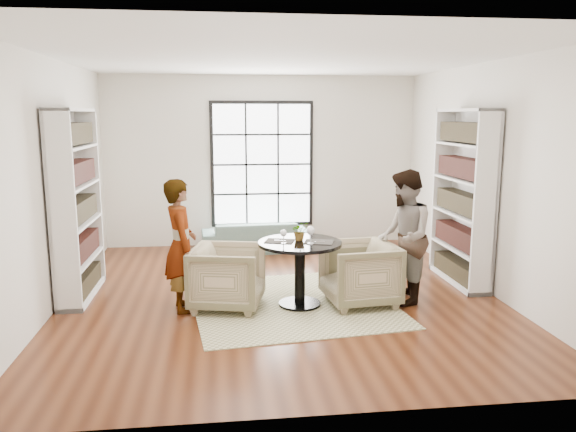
{
  "coord_description": "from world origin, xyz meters",
  "views": [
    {
      "loc": [
        -0.76,
        -6.98,
        2.32
      ],
      "look_at": [
        0.15,
        0.4,
        0.97
      ],
      "focal_mm": 35.0,
      "sensor_mm": 36.0,
      "label": 1
    }
  ],
  "objects": [
    {
      "name": "cutlery_left",
      "position": [
        -0.05,
        -0.39,
        0.82
      ],
      "size": [
        0.2,
        0.25,
        0.01
      ],
      "primitive_type": null,
      "rotation": [
        0.0,
        0.0,
        -0.3
      ],
      "color": "silver",
      "rests_on": "placemat_left"
    },
    {
      "name": "placemat_left",
      "position": [
        -0.05,
        -0.39,
        0.81
      ],
      "size": [
        0.4,
        0.35,
        0.01
      ],
      "primitive_type": "cube",
      "rotation": [
        0.0,
        0.0,
        -0.3
      ],
      "color": "black",
      "rests_on": "pedestal_table"
    },
    {
      "name": "rug",
      "position": [
        0.11,
        -0.34,
        0.01
      ],
      "size": [
        2.69,
        2.69,
        0.01
      ],
      "primitive_type": "cube",
      "rotation": [
        0.0,
        0.0,
        0.12
      ],
      "color": "beige",
      "rests_on": "ground"
    },
    {
      "name": "wine_glass_left",
      "position": [
        -0.02,
        -0.51,
        0.93
      ],
      "size": [
        0.08,
        0.08,
        0.17
      ],
      "color": "silver",
      "rests_on": "pedestal_table"
    },
    {
      "name": "ground",
      "position": [
        0.0,
        0.0,
        0.0
      ],
      "size": [
        6.0,
        6.0,
        0.0
      ],
      "primitive_type": "plane",
      "color": "#5A2C15"
    },
    {
      "name": "room_shell",
      "position": [
        0.0,
        0.54,
        1.26
      ],
      "size": [
        6.0,
        6.01,
        6.0
      ],
      "color": "silver",
      "rests_on": "ground"
    },
    {
      "name": "placemat_right",
      "position": [
        0.42,
        -0.5,
        0.81
      ],
      "size": [
        0.4,
        0.35,
        0.01
      ],
      "primitive_type": "cube",
      "rotation": [
        0.0,
        0.0,
        -0.3
      ],
      "color": "black",
      "rests_on": "pedestal_table"
    },
    {
      "name": "sofa",
      "position": [
        -0.17,
        2.45,
        0.26
      ],
      "size": [
        1.83,
        0.81,
        0.52
      ],
      "primitive_type": "imported",
      "rotation": [
        0.0,
        0.0,
        3.2
      ],
      "color": "slate",
      "rests_on": "ground"
    },
    {
      "name": "flower_centerpiece",
      "position": [
        0.2,
        -0.36,
        0.92
      ],
      "size": [
        0.23,
        0.21,
        0.23
      ],
      "primitive_type": "imported",
      "rotation": [
        0.0,
        0.0,
        0.16
      ],
      "color": "gray",
      "rests_on": "pedestal_table"
    },
    {
      "name": "wine_glass_right",
      "position": [
        0.3,
        -0.57,
        0.96
      ],
      "size": [
        0.1,
        0.1,
        0.22
      ],
      "color": "silver",
      "rests_on": "pedestal_table"
    },
    {
      "name": "armchair_left",
      "position": [
        -0.68,
        -0.4,
        0.38
      ],
      "size": [
        1.01,
        0.99,
        0.77
      ],
      "primitive_type": "imported",
      "rotation": [
        0.0,
        0.0,
        1.35
      ],
      "color": "tan",
      "rests_on": "ground"
    },
    {
      "name": "person_right",
      "position": [
        1.48,
        -0.46,
        0.83
      ],
      "size": [
        0.8,
        0.93,
        1.67
      ],
      "primitive_type": "imported",
      "rotation": [
        0.0,
        0.0,
        -1.8
      ],
      "color": "gray",
      "rests_on": "ground"
    },
    {
      "name": "person_left",
      "position": [
        -1.23,
        -0.4,
        0.79
      ],
      "size": [
        0.48,
        0.64,
        1.59
      ],
      "primitive_type": "imported",
      "rotation": [
        0.0,
        0.0,
        1.76
      ],
      "color": "gray",
      "rests_on": "ground"
    },
    {
      "name": "cutlery_right",
      "position": [
        0.42,
        -0.5,
        0.82
      ],
      "size": [
        0.2,
        0.25,
        0.01
      ],
      "primitive_type": null,
      "rotation": [
        0.0,
        0.0,
        -0.3
      ],
      "color": "silver",
      "rests_on": "placemat_right"
    },
    {
      "name": "armchair_right",
      "position": [
        0.93,
        -0.46,
        0.39
      ],
      "size": [
        0.94,
        0.92,
        0.78
      ],
      "primitive_type": "imported",
      "rotation": [
        0.0,
        0.0,
        -1.47
      ],
      "color": "tan",
      "rests_on": "ground"
    },
    {
      "name": "pedestal_table",
      "position": [
        0.19,
        -0.44,
        0.58
      ],
      "size": [
        1.01,
        1.01,
        0.81
      ],
      "rotation": [
        0.0,
        0.0,
        -0.3
      ],
      "color": "black",
      "rests_on": "ground"
    }
  ]
}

